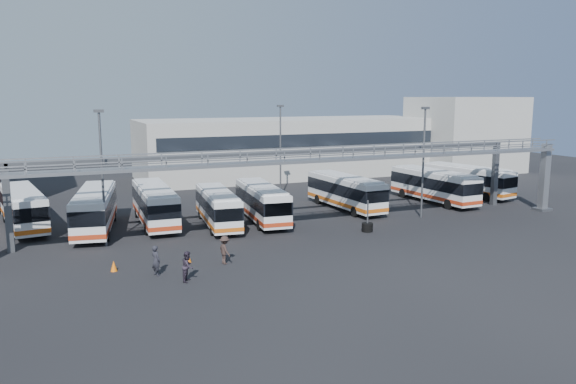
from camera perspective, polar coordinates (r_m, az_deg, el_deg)
name	(u,v)px	position (r m, az deg, el deg)	size (l,w,h in m)	color
ground	(344,250)	(41.70, 5.70, -5.86)	(140.00, 140.00, 0.00)	black
gantry	(310,166)	(45.76, 2.28, 2.61)	(51.40, 5.15, 7.10)	gray
warehouse	(290,147)	(79.95, 0.18, 4.59)	(42.00, 14.00, 8.00)	#9E9E99
building_right	(465,134)	(88.56, 17.51, 5.62)	(14.00, 12.00, 11.00)	#B2B2AD
light_pole_left	(102,171)	(43.63, -18.37, 2.06)	(0.70, 0.35, 10.21)	#4C4F54
light_pole_mid	(423,156)	(52.88, 13.60, 3.55)	(0.70, 0.35, 10.21)	#4C4F54
light_pole_back	(280,146)	(62.02, -0.77, 4.70)	(0.70, 0.35, 10.21)	#4C4F54
bus_0	(23,207)	(52.64, -25.33, -1.37)	(4.26, 11.53, 3.42)	silver
bus_1	(95,208)	(49.33, -19.02, -1.58)	(4.67, 11.89, 3.53)	silver
bus_2	(155,203)	(50.41, -13.41, -1.12)	(3.02, 11.46, 3.46)	silver
bus_3	(218,206)	(49.00, -7.16, -1.46)	(3.45, 10.48, 3.13)	silver
bus_4	(262,201)	(50.51, -2.68, -0.95)	(3.62, 11.03, 3.29)	silver
bus_6	(345,191)	(56.03, 5.85, 0.12)	(3.13, 11.20, 3.37)	silver
bus_8	(434,185)	(61.33, 14.59, 0.73)	(3.30, 11.51, 3.46)	silver
bus_9	(466,179)	(66.50, 17.67, 1.24)	(4.82, 11.47, 3.40)	silver
pedestrian_a	(156,260)	(36.47, -13.27, -6.79)	(0.71, 0.46, 1.94)	#21212A
pedestrian_b	(188,266)	(34.97, -10.14, -7.44)	(0.92, 0.71, 1.88)	#29212E
pedestrian_c	(225,250)	(38.11, -6.43, -5.87)	(1.24, 0.71, 1.92)	#312420
cone_left	(188,257)	(38.96, -10.11, -6.57)	(0.43, 0.43, 0.69)	orange
cone_right	(114,266)	(38.20, -17.28, -7.19)	(0.44, 0.44, 0.69)	orange
tire_stack	(367,226)	(47.28, 8.06, -3.47)	(0.93, 0.93, 2.67)	black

